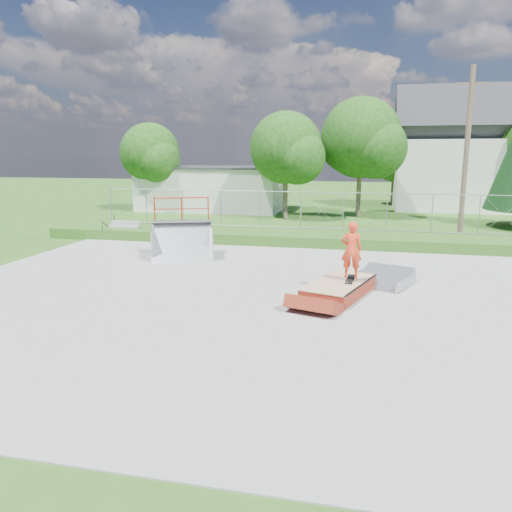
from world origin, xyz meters
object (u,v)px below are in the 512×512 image
Objects in this scene: flat_bank_ramp at (382,278)px; skater at (351,252)px; grind_box at (339,289)px; quarter_pipe at (182,229)px.

flat_bank_ramp is 1.93m from skater.
quarter_pipe is at bearing 165.82° from grind_box.
flat_bank_ramp reaches higher than grind_box.
quarter_pipe reaches higher than skater.
grind_box is at bearing 18.85° from skater.
flat_bank_ramp is at bearing -131.00° from skater.
quarter_pipe is at bearing -34.04° from skater.
quarter_pipe is 7.64m from skater.
flat_bank_ramp is at bearing 65.86° from grind_box.
grind_box is 7.51m from quarter_pipe.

